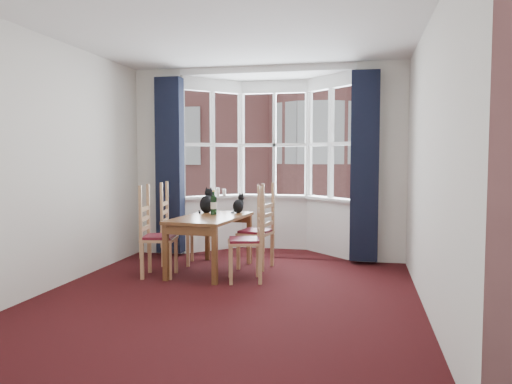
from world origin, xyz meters
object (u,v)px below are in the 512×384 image
(chair_left_near, at_px, (152,238))
(cat_right, at_px, (239,205))
(cat_left, at_px, (207,203))
(candle_short, at_px, (224,192))
(chair_right_far, at_px, (262,233))
(wine_bottle, at_px, (214,204))
(candle_tall, at_px, (218,192))
(dining_table, at_px, (211,223))
(chair_left_far, at_px, (171,230))
(chair_right_near, at_px, (252,242))

(chair_left_near, distance_m, cat_right, 1.31)
(cat_left, relative_size, cat_right, 1.29)
(chair_left_near, xyz_separation_m, cat_right, (0.89, 0.90, 0.35))
(cat_right, bearing_deg, candle_short, 116.23)
(chair_right_far, distance_m, cat_left, 0.89)
(wine_bottle, distance_m, candle_tall, 1.24)
(chair_right_far, xyz_separation_m, candle_tall, (-0.93, 1.11, 0.46))
(chair_right_far, xyz_separation_m, wine_bottle, (-0.64, -0.09, 0.39))
(wine_bottle, height_order, candle_short, wine_bottle)
(wine_bottle, bearing_deg, candle_short, 99.17)
(chair_right_far, bearing_deg, cat_right, 152.67)
(dining_table, xyz_separation_m, wine_bottle, (-0.02, 0.20, 0.23))
(dining_table, relative_size, chair_left_near, 1.56)
(chair_left_near, bearing_deg, cat_right, 45.40)
(wine_bottle, bearing_deg, candle_tall, 103.83)
(wine_bottle, height_order, candle_tall, wine_bottle)
(dining_table, bearing_deg, wine_bottle, 95.16)
(chair_right_far, bearing_deg, chair_left_near, -150.43)
(dining_table, bearing_deg, candle_short, 98.61)
(chair_left_far, xyz_separation_m, chair_right_far, (1.29, -0.01, 0.00))
(cat_left, distance_m, cat_right, 0.44)
(chair_right_near, height_order, candle_tall, candle_tall)
(chair_right_far, bearing_deg, wine_bottle, -171.86)
(dining_table, height_order, cat_right, cat_right)
(chair_right_near, bearing_deg, dining_table, 148.83)
(cat_left, distance_m, candle_short, 1.02)
(chair_right_far, height_order, wine_bottle, wine_bottle)
(cat_left, xyz_separation_m, candle_short, (-0.04, 1.02, 0.07))
(dining_table, distance_m, chair_right_far, 0.70)
(chair_right_near, distance_m, chair_right_far, 0.68)
(chair_left_near, height_order, candle_tall, candle_tall)
(chair_left_far, height_order, cat_right, cat_right)
(dining_table, xyz_separation_m, cat_left, (-0.18, 0.42, 0.23))
(dining_table, distance_m, chair_right_near, 0.76)
(cat_left, xyz_separation_m, wine_bottle, (0.16, -0.21, 0.01))
(dining_table, distance_m, chair_left_near, 0.77)
(cat_right, bearing_deg, chair_right_near, -66.10)
(dining_table, height_order, cat_left, cat_left)
(chair_right_near, height_order, wine_bottle, wine_bottle)
(dining_table, distance_m, candle_tall, 1.47)
(wine_bottle, bearing_deg, chair_right_far, 8.14)
(cat_right, distance_m, wine_bottle, 0.39)
(dining_table, distance_m, candle_short, 1.48)
(candle_tall, bearing_deg, candle_short, 17.11)
(chair_left_near, height_order, candle_short, candle_short)
(chair_right_near, bearing_deg, wine_bottle, 138.10)
(chair_left_near, xyz_separation_m, chair_right_near, (1.27, 0.03, 0.00))
(chair_left_near, relative_size, cat_left, 2.56)
(candle_short, bearing_deg, dining_table, -81.39)
(chair_right_far, bearing_deg, chair_left_far, 179.34)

